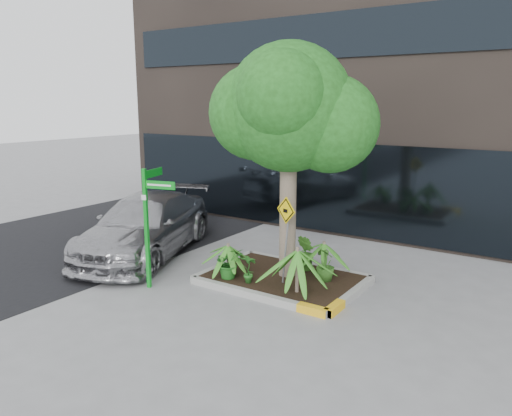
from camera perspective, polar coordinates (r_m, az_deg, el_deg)
The scene contains 14 objects.
ground at distance 10.79m, azimuth 1.31°, elevation -8.77°, with size 80.00×80.00×0.00m, color gray.
asphalt_road at distance 15.12m, azimuth -19.98°, elevation -3.33°, with size 7.00×80.00×0.01m, color black.
planter at distance 10.86m, azimuth 3.13°, elevation -8.08°, with size 3.35×2.36×0.15m.
tree at distance 10.33m, azimuth 3.86°, elevation 11.38°, with size 3.39×3.01×5.09m.
palm_front at distance 9.76m, azimuth 4.77°, elevation -4.81°, with size 1.04×1.04×1.15m.
palm_left at distance 10.80m, azimuth -3.20°, elevation -4.30°, with size 0.78×0.78×0.86m.
palm_back at distance 11.10m, azimuth 7.79°, elevation -4.04°, with size 0.76×0.76×0.84m.
parked_car at distance 13.02m, azimuth -12.53°, elevation -1.98°, with size 2.07×5.10×1.48m, color #A3A3A7.
shrub_a at distance 10.67m, azimuth -3.12°, elevation -6.27°, with size 0.60×0.60×0.67m, color #1E621C.
shrub_b at distance 10.60m, azimuth 7.95°, elevation -6.39°, with size 0.40×0.40×0.71m, color #2B5D1B.
shrub_c at distance 10.37m, azimuth -0.82°, elevation -6.93°, with size 0.33×0.33×0.62m, color #266920.
shrub_d at distance 11.12m, azimuth 5.76°, elevation -5.10°, with size 0.46×0.46×0.83m, color #30671D.
street_sign_post at distance 10.46m, azimuth -12.09°, elevation -0.79°, with size 0.85×0.73×2.52m.
cattle_sign at distance 10.17m, azimuth 3.46°, elevation -1.96°, with size 0.53×0.22×1.81m.
Camera 1 is at (5.40, -8.51, 3.85)m, focal length 35.00 mm.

